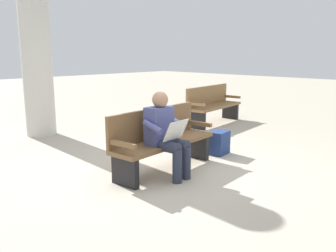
# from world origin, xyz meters

# --- Properties ---
(ground_plane) EXTENTS (40.00, 40.00, 0.00)m
(ground_plane) POSITION_xyz_m (0.00, 0.00, 0.00)
(ground_plane) COLOR #B7AD99
(bench_near) EXTENTS (1.83, 0.63, 0.90)m
(bench_near) POSITION_xyz_m (0.01, -0.07, 0.46)
(bench_near) COLOR brown
(bench_near) RESTS_ON ground
(person_seated) EXTENTS (0.59, 0.60, 1.18)m
(person_seated) POSITION_xyz_m (0.17, 0.18, 0.63)
(person_seated) COLOR #474C84
(person_seated) RESTS_ON ground
(backpack) EXTENTS (0.40, 0.34, 0.39)m
(backpack) POSITION_xyz_m (-1.25, 0.04, 0.19)
(backpack) COLOR navy
(backpack) RESTS_ON ground
(bench_far) EXTENTS (1.84, 0.69, 0.90)m
(bench_far) POSITION_xyz_m (-3.35, -1.70, 0.46)
(bench_far) COLOR olive
(bench_far) RESTS_ON ground
(support_pillar) EXTENTS (0.60, 0.60, 3.93)m
(support_pillar) POSITION_xyz_m (0.17, -3.48, 1.97)
(support_pillar) COLOR beige
(support_pillar) RESTS_ON ground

